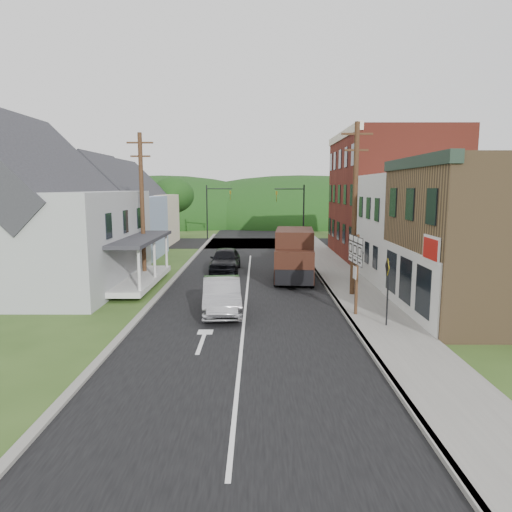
{
  "coord_description": "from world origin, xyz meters",
  "views": [
    {
      "loc": [
        0.57,
        -20.1,
        5.72
      ],
      "look_at": [
        0.51,
        3.34,
        2.2
      ],
      "focal_mm": 32.0,
      "sensor_mm": 36.0,
      "label": 1
    }
  ],
  "objects_px": {
    "route_sign_cluster": "(356,263)",
    "warning_sign": "(387,282)",
    "dark_sedan": "(225,260)",
    "delivery_van": "(294,255)",
    "silver_sedan": "(222,296)"
  },
  "relations": [
    {
      "from": "delivery_van",
      "to": "route_sign_cluster",
      "type": "relative_size",
      "value": 1.63
    },
    {
      "from": "dark_sedan",
      "to": "route_sign_cluster",
      "type": "relative_size",
      "value": 1.35
    },
    {
      "from": "route_sign_cluster",
      "to": "warning_sign",
      "type": "bearing_deg",
      "value": -64.82
    },
    {
      "from": "silver_sedan",
      "to": "warning_sign",
      "type": "bearing_deg",
      "value": -24.38
    },
    {
      "from": "dark_sedan",
      "to": "route_sign_cluster",
      "type": "height_order",
      "value": "route_sign_cluster"
    },
    {
      "from": "route_sign_cluster",
      "to": "silver_sedan",
      "type": "bearing_deg",
      "value": 168.97
    },
    {
      "from": "dark_sedan",
      "to": "delivery_van",
      "type": "relative_size",
      "value": 0.83
    },
    {
      "from": "dark_sedan",
      "to": "warning_sign",
      "type": "xyz_separation_m",
      "value": [
        7.45,
        -12.82,
        1.13
      ]
    },
    {
      "from": "dark_sedan",
      "to": "warning_sign",
      "type": "height_order",
      "value": "warning_sign"
    },
    {
      "from": "delivery_van",
      "to": "dark_sedan",
      "type": "bearing_deg",
      "value": 151.04
    },
    {
      "from": "silver_sedan",
      "to": "dark_sedan",
      "type": "relative_size",
      "value": 1.0
    },
    {
      "from": "dark_sedan",
      "to": "route_sign_cluster",
      "type": "bearing_deg",
      "value": -58.67
    },
    {
      "from": "dark_sedan",
      "to": "warning_sign",
      "type": "relative_size",
      "value": 1.7
    },
    {
      "from": "silver_sedan",
      "to": "route_sign_cluster",
      "type": "xyz_separation_m",
      "value": [
        5.96,
        -0.75,
        1.66
      ]
    },
    {
      "from": "silver_sedan",
      "to": "warning_sign",
      "type": "relative_size",
      "value": 1.71
    }
  ]
}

